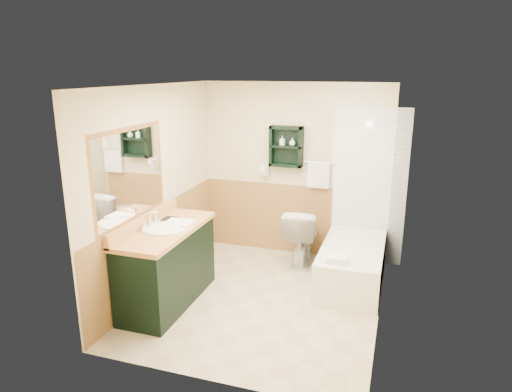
% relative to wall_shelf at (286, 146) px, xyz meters
% --- Properties ---
extents(floor, '(3.00, 3.00, 0.00)m').
position_rel_wall_shelf_xyz_m(floor, '(0.10, -1.41, -1.55)').
color(floor, '#C8B691').
rests_on(floor, ground).
extents(back_wall, '(2.60, 0.04, 2.40)m').
position_rel_wall_shelf_xyz_m(back_wall, '(0.10, 0.11, -0.35)').
color(back_wall, beige).
rests_on(back_wall, ground).
extents(left_wall, '(0.04, 3.00, 2.40)m').
position_rel_wall_shelf_xyz_m(left_wall, '(-1.22, -1.41, -0.35)').
color(left_wall, beige).
rests_on(left_wall, ground).
extents(right_wall, '(0.04, 3.00, 2.40)m').
position_rel_wall_shelf_xyz_m(right_wall, '(1.42, -1.41, -0.35)').
color(right_wall, beige).
rests_on(right_wall, ground).
extents(ceiling, '(2.60, 3.00, 0.04)m').
position_rel_wall_shelf_xyz_m(ceiling, '(0.10, -1.41, 0.87)').
color(ceiling, white).
rests_on(ceiling, back_wall).
extents(wainscot_left, '(2.98, 2.98, 1.00)m').
position_rel_wall_shelf_xyz_m(wainscot_left, '(-1.19, -1.41, -1.05)').
color(wainscot_left, '#B18447').
rests_on(wainscot_left, left_wall).
extents(wainscot_back, '(2.58, 2.58, 1.00)m').
position_rel_wall_shelf_xyz_m(wainscot_back, '(0.10, 0.08, -1.05)').
color(wainscot_back, '#B18447').
rests_on(wainscot_back, back_wall).
extents(mirror_frame, '(1.30, 1.30, 1.00)m').
position_rel_wall_shelf_xyz_m(mirror_frame, '(-1.17, -1.96, -0.05)').
color(mirror_frame, olive).
rests_on(mirror_frame, left_wall).
extents(mirror_glass, '(1.20, 1.20, 0.90)m').
position_rel_wall_shelf_xyz_m(mirror_glass, '(-1.17, -1.96, -0.05)').
color(mirror_glass, white).
rests_on(mirror_glass, left_wall).
extents(tile_right, '(1.50, 1.50, 2.10)m').
position_rel_wall_shelf_xyz_m(tile_right, '(1.38, -0.66, -0.50)').
color(tile_right, white).
rests_on(tile_right, right_wall).
extents(tile_back, '(0.95, 0.95, 2.10)m').
position_rel_wall_shelf_xyz_m(tile_back, '(1.13, 0.07, -0.50)').
color(tile_back, white).
rests_on(tile_back, back_wall).
extents(tile_accent, '(1.50, 1.50, 0.10)m').
position_rel_wall_shelf_xyz_m(tile_accent, '(1.37, -0.66, 0.35)').
color(tile_accent, '#164D35').
rests_on(tile_accent, right_wall).
extents(wall_shelf, '(0.45, 0.15, 0.55)m').
position_rel_wall_shelf_xyz_m(wall_shelf, '(0.00, 0.00, 0.00)').
color(wall_shelf, black).
rests_on(wall_shelf, back_wall).
extents(hair_dryer, '(0.10, 0.24, 0.18)m').
position_rel_wall_shelf_xyz_m(hair_dryer, '(-0.30, 0.02, -0.35)').
color(hair_dryer, white).
rests_on(hair_dryer, back_wall).
extents(towel_bar, '(0.40, 0.06, 0.40)m').
position_rel_wall_shelf_xyz_m(towel_bar, '(0.45, 0.04, -0.20)').
color(towel_bar, white).
rests_on(towel_bar, back_wall).
extents(curtain_rod, '(0.03, 1.60, 0.03)m').
position_rel_wall_shelf_xyz_m(curtain_rod, '(0.63, -0.66, 0.45)').
color(curtain_rod, silver).
rests_on(curtain_rod, back_wall).
extents(shower_curtain, '(1.05, 1.05, 1.70)m').
position_rel_wall_shelf_xyz_m(shower_curtain, '(0.63, -0.48, -0.40)').
color(shower_curtain, '#C5B295').
rests_on(shower_curtain, curtain_rod).
extents(vanity, '(0.59, 1.40, 0.89)m').
position_rel_wall_shelf_xyz_m(vanity, '(-0.89, -1.78, -1.11)').
color(vanity, black).
rests_on(vanity, ground).
extents(bathtub, '(0.73, 1.50, 0.49)m').
position_rel_wall_shelf_xyz_m(bathtub, '(1.03, -0.63, -1.31)').
color(bathtub, silver).
rests_on(bathtub, ground).
extents(toilet, '(0.48, 0.80, 0.76)m').
position_rel_wall_shelf_xyz_m(toilet, '(0.30, -0.23, -1.17)').
color(toilet, silver).
rests_on(toilet, ground).
extents(counter_towel, '(0.30, 0.24, 0.04)m').
position_rel_wall_shelf_xyz_m(counter_towel, '(-0.80, -1.65, -0.64)').
color(counter_towel, white).
rests_on(counter_towel, vanity).
extents(vanity_book, '(0.16, 0.03, 0.21)m').
position_rel_wall_shelf_xyz_m(vanity_book, '(-1.06, -1.55, -0.56)').
color(vanity_book, black).
rests_on(vanity_book, vanity).
extents(tub_towel, '(0.23, 0.19, 0.07)m').
position_rel_wall_shelf_xyz_m(tub_towel, '(0.91, -1.20, -1.03)').
color(tub_towel, white).
rests_on(tub_towel, bathtub).
extents(soap_bottle_a, '(0.08, 0.14, 0.06)m').
position_rel_wall_shelf_xyz_m(soap_bottle_a, '(-0.05, -0.01, 0.04)').
color(soap_bottle_a, silver).
rests_on(soap_bottle_a, wall_shelf).
extents(soap_bottle_b, '(0.10, 0.12, 0.08)m').
position_rel_wall_shelf_xyz_m(soap_bottle_b, '(0.09, -0.01, 0.05)').
color(soap_bottle_b, silver).
rests_on(soap_bottle_b, wall_shelf).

